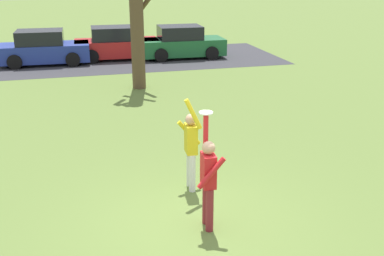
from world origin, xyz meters
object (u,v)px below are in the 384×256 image
parked_car_blue (44,49)px  person_defender (191,145)px  frisbee_disc (206,113)px  bare_tree_tall (135,0)px  parked_car_red (116,44)px  parked_car_green (182,43)px  person_catcher (208,177)px

parked_car_blue → person_defender: bearing=-74.7°
frisbee_disc → bare_tree_tall: bare_tree_tall is taller
frisbee_disc → parked_car_red: (0.03, 15.93, -1.37)m
person_defender → frisbee_disc: frisbee_disc is taller
parked_car_red → parked_car_blue: bearing=-171.5°
frisbee_disc → parked_car_blue: size_ratio=0.06×
parked_car_green → frisbee_disc: bearing=-100.6°
person_defender → bare_tree_tall: size_ratio=0.30×
person_defender → person_catcher: bearing=0.0°
person_defender → parked_car_blue: bearing=-162.9°
person_defender → parked_car_red: size_ratio=0.49×
person_defender → frisbee_disc: 1.72m
person_defender → parked_car_red: (-0.05, 14.62, -0.25)m
parked_car_green → person_catcher: bearing=-100.5°
person_catcher → parked_car_blue: bearing=15.5°
parked_car_blue → bare_tree_tall: (3.66, -5.53, 2.54)m
parked_car_green → parked_car_red: bearing=172.7°
person_defender → bare_tree_tall: 8.96m
frisbee_disc → parked_car_green: frisbee_disc is taller
person_catcher → bare_tree_tall: 10.45m
person_catcher → bare_tree_tall: size_ratio=0.31×
person_catcher → frisbee_disc: frisbee_disc is taller
person_defender → frisbee_disc: (-0.08, -1.31, 1.11)m
parked_car_red → bare_tree_tall: (0.22, -5.96, 2.54)m
parked_car_blue → parked_car_red: size_ratio=1.00×
frisbee_disc → parked_car_red: size_ratio=0.06×
frisbee_disc → person_catcher: bearing=-93.3°
person_catcher → frisbee_disc: bearing=-0.0°
frisbee_disc → bare_tree_tall: (0.25, 9.97, 1.18)m
parked_car_red → bare_tree_tall: 6.48m
parked_car_red → parked_car_green: (3.26, -0.50, 0.00)m
parked_car_red → person_catcher: bearing=-88.7°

